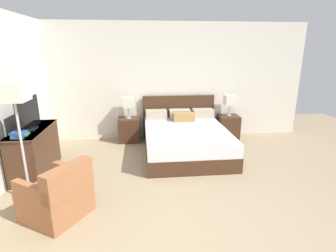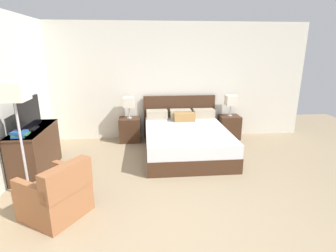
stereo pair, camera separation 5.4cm
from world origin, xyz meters
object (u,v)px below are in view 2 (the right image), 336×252
at_px(bed, 186,138).
at_px(nightstand_right, 229,127).
at_px(nightstand_left, 130,130).
at_px(armchair_by_window, 57,196).
at_px(tv, 29,114).
at_px(book_red_cover, 19,136).
at_px(table_lamp_right, 231,101).
at_px(book_blue_cover, 21,134).
at_px(book_small_top, 19,132).
at_px(floor_lamp, 14,102).
at_px(dresser, 35,150).
at_px(table_lamp_left, 129,102).

height_order(bed, nightstand_right, bed).
xyz_separation_m(nightstand_left, armchair_by_window, (-0.80, -2.81, 0.01)).
relative_size(tv, book_red_cover, 4.38).
relative_size(table_lamp_right, tv, 0.59).
distance_m(nightstand_right, book_blue_cover, 4.38).
height_order(book_blue_cover, armchair_by_window, book_blue_cover).
bearing_deg(nightstand_right, book_small_top, -154.08).
bearing_deg(floor_lamp, table_lamp_right, 32.50).
height_order(bed, nightstand_left, bed).
xyz_separation_m(nightstand_left, tv, (-1.55, -1.51, 0.77)).
bearing_deg(book_small_top, dresser, 88.71).
distance_m(book_blue_cover, armchair_by_window, 1.29).
relative_size(table_lamp_right, book_red_cover, 2.60).
distance_m(bed, table_lamp_right, 1.55).
bearing_deg(table_lamp_left, armchair_by_window, -105.80).
xyz_separation_m(nightstand_left, nightstand_right, (2.37, 0.00, 0.00)).
distance_m(nightstand_right, book_small_top, 4.41).
bearing_deg(bed, table_lamp_right, 33.38).
bearing_deg(floor_lamp, book_small_top, 116.62).
bearing_deg(book_small_top, table_lamp_right, 25.93).
distance_m(nightstand_right, book_red_cover, 4.40).
bearing_deg(armchair_by_window, bed, 45.74).
height_order(armchair_by_window, floor_lamp, floor_lamp).
relative_size(nightstand_right, book_blue_cover, 2.41).
xyz_separation_m(tv, floor_lamp, (0.21, -0.85, 0.38)).
distance_m(bed, dresser, 2.82).
xyz_separation_m(bed, dresser, (-2.73, -0.69, 0.12)).
height_order(nightstand_right, book_red_cover, book_red_cover).
bearing_deg(table_lamp_left, nightstand_right, -0.04).
height_order(nightstand_left, table_lamp_right, table_lamp_right).
relative_size(nightstand_left, book_small_top, 2.73).
distance_m(table_lamp_right, floor_lamp, 4.42).
relative_size(book_blue_cover, armchair_by_window, 0.24).
xyz_separation_m(tv, book_blue_cover, (0.01, -0.40, -0.21)).
bearing_deg(floor_lamp, armchair_by_window, -40.16).
relative_size(book_small_top, floor_lamp, 0.12).
relative_size(table_lamp_right, dresser, 0.40).
relative_size(bed, armchair_by_window, 2.25).
relative_size(table_lamp_left, dresser, 0.40).
bearing_deg(bed, tv, -165.07).
bearing_deg(book_red_cover, book_blue_cover, 0.00).
relative_size(table_lamp_right, armchair_by_window, 0.52).
bearing_deg(table_lamp_right, table_lamp_left, 180.00).
relative_size(bed, book_small_top, 10.51).
bearing_deg(nightstand_left, book_red_cover, -129.32).
bearing_deg(book_blue_cover, book_red_cover, 180.00).
bearing_deg(table_lamp_left, bed, -33.36).
height_order(nightstand_right, floor_lamp, floor_lamp).
height_order(nightstand_left, dresser, dresser).
bearing_deg(tv, book_blue_cover, -88.41).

